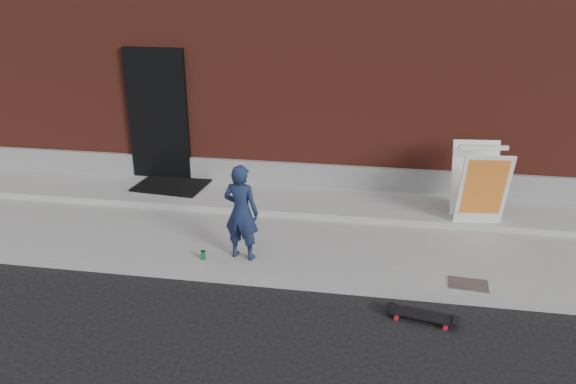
% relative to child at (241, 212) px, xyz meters
% --- Properties ---
extents(ground, '(80.00, 80.00, 0.00)m').
position_rel_child_xyz_m(ground, '(0.53, -0.47, -0.80)').
color(ground, black).
rests_on(ground, ground).
extents(sidewalk, '(20.00, 3.00, 0.15)m').
position_rel_child_xyz_m(sidewalk, '(0.53, 1.03, -0.72)').
color(sidewalk, gray).
rests_on(sidewalk, ground).
extents(apron, '(20.00, 1.20, 0.10)m').
position_rel_child_xyz_m(apron, '(0.53, 1.93, -0.60)').
color(apron, '#9A9994').
rests_on(apron, sidewalk).
extents(building, '(20.00, 8.10, 5.00)m').
position_rel_child_xyz_m(building, '(0.53, 6.53, 1.70)').
color(building, maroon).
rests_on(building, ground).
extents(child, '(0.52, 0.39, 1.30)m').
position_rel_child_xyz_m(child, '(0.00, 0.00, 0.00)').
color(child, '#172242').
rests_on(child, sidewalk).
extents(skateboard, '(0.81, 0.35, 0.09)m').
position_rel_child_xyz_m(skateboard, '(2.30, -0.88, -0.73)').
color(skateboard, red).
rests_on(skateboard, ground).
extents(pizza_sign, '(0.76, 0.88, 1.14)m').
position_rel_child_xyz_m(pizza_sign, '(3.18, 1.52, 0.02)').
color(pizza_sign, silver).
rests_on(pizza_sign, apron).
extents(soda_can, '(0.08, 0.08, 0.12)m').
position_rel_child_xyz_m(soda_can, '(-0.50, -0.15, -0.59)').
color(soda_can, '#1C8C46').
rests_on(soda_can, sidewalk).
extents(doormat, '(1.24, 1.05, 0.03)m').
position_rel_child_xyz_m(doormat, '(-1.77, 2.14, -0.53)').
color(doormat, black).
rests_on(doormat, apron).
extents(utility_plate, '(0.49, 0.33, 0.01)m').
position_rel_child_xyz_m(utility_plate, '(2.88, -0.24, -0.64)').
color(utility_plate, '#5C5C62').
rests_on(utility_plate, sidewalk).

